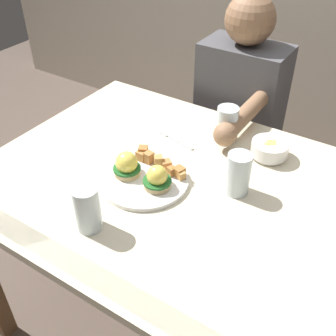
% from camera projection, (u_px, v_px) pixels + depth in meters
% --- Properties ---
extents(ground_plane, '(6.00, 6.00, 0.00)m').
position_uv_depth(ground_plane, '(175.00, 321.00, 1.68)').
color(ground_plane, brown).
extents(dining_table, '(1.20, 0.90, 0.74)m').
position_uv_depth(dining_table, '(177.00, 208.00, 1.29)').
color(dining_table, beige).
rests_on(dining_table, ground_plane).
extents(eggs_benedict_plate, '(0.27, 0.27, 0.09)m').
position_uv_depth(eggs_benedict_plate, '(144.00, 175.00, 1.22)').
color(eggs_benedict_plate, white).
rests_on(eggs_benedict_plate, dining_table).
extents(fruit_bowl, '(0.12, 0.12, 0.06)m').
position_uv_depth(fruit_bowl, '(269.00, 149.00, 1.32)').
color(fruit_bowl, white).
rests_on(fruit_bowl, dining_table).
extents(fork, '(0.15, 0.06, 0.00)m').
position_uv_depth(fork, '(174.00, 139.00, 1.41)').
color(fork, silver).
rests_on(fork, dining_table).
extents(water_glass_near, '(0.07, 0.07, 0.13)m').
position_uv_depth(water_glass_near, '(88.00, 211.00, 1.05)').
color(water_glass_near, silver).
rests_on(water_glass_near, dining_table).
extents(water_glass_far, '(0.07, 0.07, 0.13)m').
position_uv_depth(water_glass_far, '(238.00, 176.00, 1.16)').
color(water_glass_far, silver).
rests_on(water_glass_far, dining_table).
extents(water_glass_extra, '(0.07, 0.07, 0.13)m').
position_uv_depth(water_glass_extra, '(227.00, 126.00, 1.38)').
color(water_glass_extra, silver).
rests_on(water_glass_extra, dining_table).
extents(diner_person, '(0.34, 0.54, 1.14)m').
position_uv_depth(diner_person, '(237.00, 116.00, 1.72)').
color(diner_person, '#33333D').
rests_on(diner_person, ground_plane).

